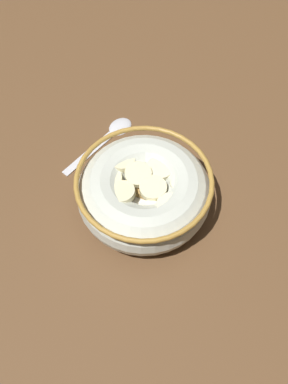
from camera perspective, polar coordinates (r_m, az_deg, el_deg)
The scene contains 3 objects.
ground_plane at distance 53.82cm, azimuth -0.00°, elevation -2.28°, with size 122.65×122.65×2.00cm, color brown.
cereal_bowl at distance 50.21cm, azimuth -0.00°, elevation 0.12°, with size 16.08×16.08×5.88cm.
spoon at distance 59.50cm, azimuth -4.42°, elevation 7.96°, with size 10.80×9.71×0.80cm.
Camera 1 is at (-4.07, -26.61, 45.60)cm, focal length 39.62 mm.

